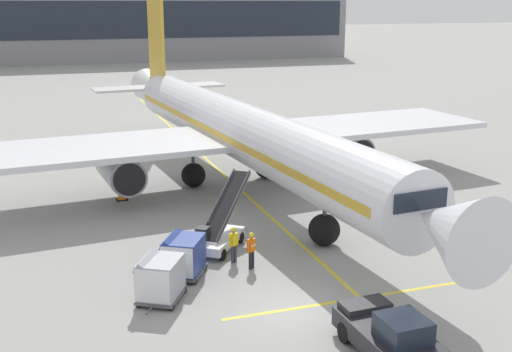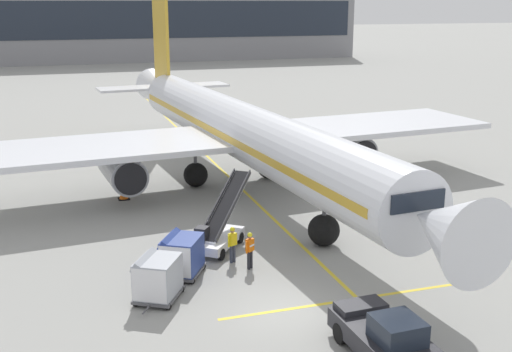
{
  "view_description": "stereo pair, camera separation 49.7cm",
  "coord_description": "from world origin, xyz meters",
  "px_view_note": "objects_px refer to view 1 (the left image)",
  "views": [
    {
      "loc": [
        -8.52,
        -21.43,
        11.78
      ],
      "look_at": [
        1.56,
        8.5,
        3.17
      ],
      "focal_mm": 44.91,
      "sensor_mm": 36.0,
      "label": 1
    },
    {
      "loc": [
        -8.05,
        -21.59,
        11.78
      ],
      "look_at": [
        1.56,
        8.5,
        3.17
      ],
      "focal_mm": 44.91,
      "sensor_mm": 36.0,
      "label": 2
    }
  ],
  "objects_px": {
    "baggage_cart_lead": "(183,255)",
    "pushback_tug": "(391,336)",
    "parked_airplane": "(236,130)",
    "safety_cone_engine_keepout": "(122,194)",
    "belt_loader": "(219,230)",
    "safety_cone_wingtip": "(127,190)",
    "ground_crew_by_loader": "(234,242)",
    "ground_crew_by_carts": "(251,248)",
    "baggage_cart_second": "(160,277)"
  },
  "relations": [
    {
      "from": "ground_crew_by_loader",
      "to": "ground_crew_by_carts",
      "type": "distance_m",
      "value": 1.09
    },
    {
      "from": "ground_crew_by_loader",
      "to": "baggage_cart_second",
      "type": "bearing_deg",
      "value": -144.88
    },
    {
      "from": "pushback_tug",
      "to": "ground_crew_by_loader",
      "type": "bearing_deg",
      "value": 105.46
    },
    {
      "from": "pushback_tug",
      "to": "parked_airplane",
      "type": "bearing_deg",
      "value": 86.93
    },
    {
      "from": "pushback_tug",
      "to": "ground_crew_by_loader",
      "type": "distance_m",
      "value": 10.02
    },
    {
      "from": "baggage_cart_lead",
      "to": "safety_cone_engine_keepout",
      "type": "height_order",
      "value": "baggage_cart_lead"
    },
    {
      "from": "parked_airplane",
      "to": "pushback_tug",
      "type": "bearing_deg",
      "value": -93.07
    },
    {
      "from": "baggage_cart_second",
      "to": "parked_airplane",
      "type": "bearing_deg",
      "value": 62.63
    },
    {
      "from": "baggage_cart_lead",
      "to": "baggage_cart_second",
      "type": "distance_m",
      "value": 2.49
    },
    {
      "from": "parked_airplane",
      "to": "ground_crew_by_loader",
      "type": "relative_size",
      "value": 25.93
    },
    {
      "from": "baggage_cart_lead",
      "to": "parked_airplane",
      "type": "bearing_deg",
      "value": 63.83
    },
    {
      "from": "parked_airplane",
      "to": "belt_loader",
      "type": "relative_size",
      "value": 9.34
    },
    {
      "from": "baggage_cart_lead",
      "to": "safety_cone_wingtip",
      "type": "relative_size",
      "value": 3.75
    },
    {
      "from": "baggage_cart_lead",
      "to": "ground_crew_by_loader",
      "type": "relative_size",
      "value": 1.58
    },
    {
      "from": "ground_crew_by_loader",
      "to": "safety_cone_engine_keepout",
      "type": "bearing_deg",
      "value": 107.77
    },
    {
      "from": "pushback_tug",
      "to": "ground_crew_by_carts",
      "type": "xyz_separation_m",
      "value": [
        -2.11,
        8.71,
        0.17
      ]
    },
    {
      "from": "parked_airplane",
      "to": "baggage_cart_second",
      "type": "bearing_deg",
      "value": -117.37
    },
    {
      "from": "belt_loader",
      "to": "pushback_tug",
      "type": "xyz_separation_m",
      "value": [
        2.82,
        -11.67,
        -0.07
      ]
    },
    {
      "from": "baggage_cart_second",
      "to": "safety_cone_engine_keepout",
      "type": "distance_m",
      "value": 14.43
    },
    {
      "from": "baggage_cart_lead",
      "to": "belt_loader",
      "type": "bearing_deg",
      "value": 48.7
    },
    {
      "from": "pushback_tug",
      "to": "safety_cone_engine_keepout",
      "type": "distance_m",
      "value": 22.22
    },
    {
      "from": "parked_airplane",
      "to": "ground_crew_by_carts",
      "type": "relative_size",
      "value": 25.93
    },
    {
      "from": "baggage_cart_lead",
      "to": "ground_crew_by_loader",
      "type": "xyz_separation_m",
      "value": [
        2.57,
        0.74,
        -0.0
      ]
    },
    {
      "from": "belt_loader",
      "to": "parked_airplane",
      "type": "bearing_deg",
      "value": 68.8
    },
    {
      "from": "baggage_cart_lead",
      "to": "pushback_tug",
      "type": "relative_size",
      "value": 0.61
    },
    {
      "from": "parked_airplane",
      "to": "ground_crew_by_loader",
      "type": "distance_m",
      "value": 13.21
    },
    {
      "from": "baggage_cart_second",
      "to": "ground_crew_by_carts",
      "type": "relative_size",
      "value": 1.58
    },
    {
      "from": "belt_loader",
      "to": "ground_crew_by_carts",
      "type": "distance_m",
      "value": 3.04
    },
    {
      "from": "baggage_cart_lead",
      "to": "pushback_tug",
      "type": "xyz_separation_m",
      "value": [
        5.24,
        -8.92,
        -0.17
      ]
    },
    {
      "from": "parked_airplane",
      "to": "safety_cone_wingtip",
      "type": "bearing_deg",
      "value": 178.72
    },
    {
      "from": "pushback_tug",
      "to": "safety_cone_wingtip",
      "type": "xyz_separation_m",
      "value": [
        -5.93,
        22.13,
        -0.47
      ]
    },
    {
      "from": "parked_airplane",
      "to": "safety_cone_wingtip",
      "type": "relative_size",
      "value": 61.65
    },
    {
      "from": "ground_crew_by_loader",
      "to": "safety_cone_engine_keepout",
      "type": "xyz_separation_m",
      "value": [
        -3.72,
        11.62,
        -0.62
      ]
    },
    {
      "from": "safety_cone_engine_keepout",
      "to": "safety_cone_wingtip",
      "type": "bearing_deg",
      "value": 61.52
    },
    {
      "from": "baggage_cart_lead",
      "to": "baggage_cart_second",
      "type": "bearing_deg",
      "value": -124.37
    },
    {
      "from": "parked_airplane",
      "to": "safety_cone_engine_keepout",
      "type": "relative_size",
      "value": 57.82
    },
    {
      "from": "baggage_cart_lead",
      "to": "pushback_tug",
      "type": "bearing_deg",
      "value": -59.57
    },
    {
      "from": "belt_loader",
      "to": "ground_crew_by_loader",
      "type": "bearing_deg",
      "value": -85.74
    },
    {
      "from": "ground_crew_by_carts",
      "to": "safety_cone_wingtip",
      "type": "distance_m",
      "value": 13.97
    },
    {
      "from": "pushback_tug",
      "to": "safety_cone_wingtip",
      "type": "relative_size",
      "value": 6.11
    },
    {
      "from": "parked_airplane",
      "to": "safety_cone_engine_keepout",
      "type": "distance_m",
      "value": 8.33
    },
    {
      "from": "baggage_cart_lead",
      "to": "pushback_tug",
      "type": "height_order",
      "value": "baggage_cart_lead"
    },
    {
      "from": "parked_airplane",
      "to": "baggage_cart_second",
      "type": "height_order",
      "value": "parked_airplane"
    },
    {
      "from": "pushback_tug",
      "to": "ground_crew_by_loader",
      "type": "height_order",
      "value": "pushback_tug"
    },
    {
      "from": "parked_airplane",
      "to": "ground_crew_by_carts",
      "type": "height_order",
      "value": "parked_airplane"
    },
    {
      "from": "pushback_tug",
      "to": "ground_crew_by_loader",
      "type": "xyz_separation_m",
      "value": [
        -2.67,
        9.65,
        0.17
      ]
    },
    {
      "from": "baggage_cart_second",
      "to": "safety_cone_wingtip",
      "type": "height_order",
      "value": "baggage_cart_second"
    },
    {
      "from": "parked_airplane",
      "to": "belt_loader",
      "type": "height_order",
      "value": "parked_airplane"
    },
    {
      "from": "ground_crew_by_carts",
      "to": "belt_loader",
      "type": "bearing_deg",
      "value": 103.43
    },
    {
      "from": "baggage_cart_second",
      "to": "ground_crew_by_carts",
      "type": "xyz_separation_m",
      "value": [
        4.53,
        1.85,
        -0.0
      ]
    }
  ]
}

